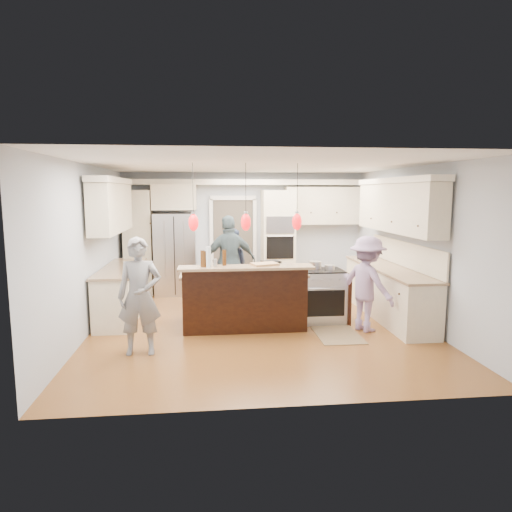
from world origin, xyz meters
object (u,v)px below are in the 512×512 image
at_px(person_bar_end, 140,296).
at_px(refrigerator, 176,254).
at_px(island_range, 323,296).
at_px(person_far_left, 230,266).
at_px(kitchen_island, 243,297).

bearing_deg(person_bar_end, refrigerator, 86.53).
relative_size(refrigerator, island_range, 1.96).
distance_m(island_range, person_bar_end, 3.26).
relative_size(island_range, person_far_left, 0.60).
xyz_separation_m(island_range, person_bar_end, (-2.95, -1.33, 0.37)).
height_order(island_range, person_bar_end, person_bar_end).
distance_m(kitchen_island, person_bar_end, 2.02).
bearing_deg(kitchen_island, refrigerator, 116.89).
xyz_separation_m(kitchen_island, person_far_left, (-0.15, 1.53, 0.29)).
bearing_deg(refrigerator, person_far_left, -41.97).
height_order(refrigerator, kitchen_island, refrigerator).
distance_m(refrigerator, person_bar_end, 3.83).
bearing_deg(person_bar_end, person_far_left, 63.47).
bearing_deg(kitchen_island, person_far_left, 95.46).
height_order(refrigerator, person_far_left, refrigerator).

